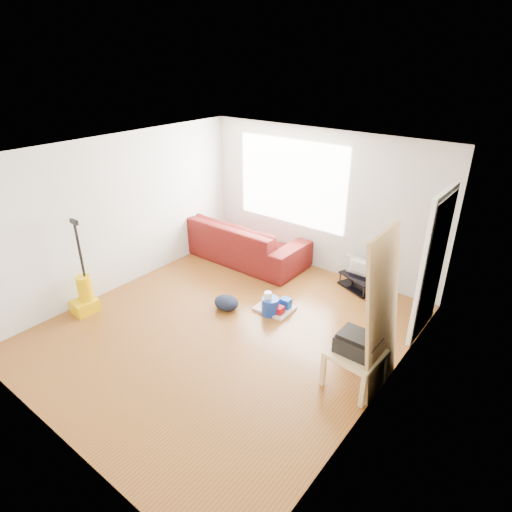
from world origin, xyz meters
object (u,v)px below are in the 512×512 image
Objects in this scene: tv_stand at (358,282)px; bucket at (270,314)px; side_table at (356,357)px; vacuum at (85,295)px; backpack at (227,309)px; sofa at (241,257)px; cleaning_tray at (276,306)px.

tv_stand reaches higher than bucket.
tv_stand is 2.35m from side_table.
tv_stand is 4.37m from vacuum.
side_table is 4.09m from vacuum.
tv_stand is 2.26m from backpack.
sofa reaches higher than tv_stand.
sofa reaches higher than cleaning_tray.
tv_stand is at bearing 62.54° from cleaning_tray.
vacuum is at bearing -146.37° from backpack.
cleaning_tray is (1.63, -1.10, 0.06)m from sofa.
bucket is at bearing 20.63° from backpack.
side_table is 1.83m from bucket.
sofa is 2.36m from tv_stand.
bucket is 2.83m from vacuum.
tv_stand is 1.27× the size of cleaning_tray.
tv_stand reaches higher than cleaning_tray.
vacuum reaches higher than bucket.
vacuum is (-2.99, -3.18, 0.15)m from tv_stand.
cleaning_tray reaches higher than backpack.
backpack is (-2.30, 0.31, -0.40)m from side_table.
sofa is at bearing 145.91° from cleaning_tray.
vacuum is at bearing -141.49° from cleaning_tray.
side_table is 1.57× the size of backpack.
bucket is at bearing 39.60° from vacuum.
cleaning_tray is 0.77m from backpack.
tv_stand is 1.16× the size of side_table.
sofa is 3.81m from side_table.
cleaning_tray is at bearing 41.83° from vacuum.
vacuum is (-0.65, -2.91, 0.27)m from sofa.
sofa is 3.00m from vacuum.
tv_stand is at bearing 114.30° from side_table.
backpack is (-1.33, -1.82, -0.13)m from tv_stand.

